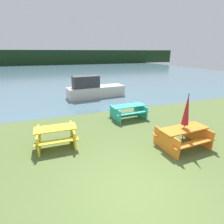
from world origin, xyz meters
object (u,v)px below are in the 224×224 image
picnic_table_yellow (56,135)px  boat (94,89)px  picnic_table_orange (183,135)px  umbrella_crimson (187,110)px  picnic_table_teal (128,110)px

picnic_table_yellow → boat: 7.86m
picnic_table_orange → umbrella_crimson: umbrella_crimson is taller
picnic_table_yellow → picnic_table_teal: size_ratio=0.81×
picnic_table_orange → picnic_table_yellow: size_ratio=1.24×
picnic_table_yellow → picnic_table_teal: (3.97, 1.80, 0.01)m
picnic_table_teal → picnic_table_orange: bearing=-79.8°
umbrella_crimson → picnic_table_teal: bearing=100.2°
picnic_table_orange → picnic_table_teal: bearing=100.2°
boat → picnic_table_teal: bearing=-88.0°
picnic_table_teal → boat: size_ratio=0.41×
umbrella_crimson → boat: (-1.26, 8.91, -0.88)m
picnic_table_yellow → umbrella_crimson: umbrella_crimson is taller
picnic_table_yellow → umbrella_crimson: 5.07m
picnic_table_orange → picnic_table_teal: 3.66m
boat → umbrella_crimson: bearing=-86.6°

